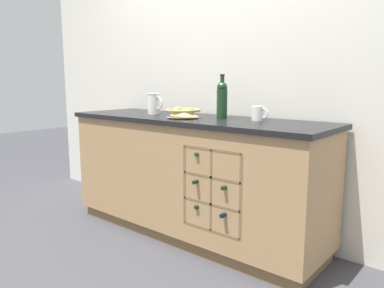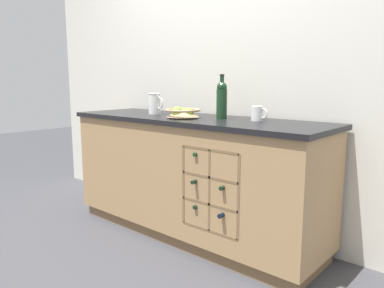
{
  "view_description": "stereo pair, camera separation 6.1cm",
  "coord_description": "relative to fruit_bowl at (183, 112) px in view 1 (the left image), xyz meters",
  "views": [
    {
      "loc": [
        1.78,
        -2.12,
        1.18
      ],
      "look_at": [
        0.0,
        0.0,
        0.71
      ],
      "focal_mm": 35.0,
      "sensor_mm": 36.0,
      "label": 1
    },
    {
      "loc": [
        1.82,
        -2.08,
        1.18
      ],
      "look_at": [
        0.0,
        0.0,
        0.71
      ],
      "focal_mm": 35.0,
      "sensor_mm": 36.0,
      "label": 2
    }
  ],
  "objects": [
    {
      "name": "back_wall",
      "position": [
        0.01,
        0.46,
        0.32
      ],
      "size": [
        4.46,
        0.06,
        2.55
      ],
      "primitive_type": "cube",
      "color": "silver",
      "rests_on": "ground_plane"
    },
    {
      "name": "ceramic_mug",
      "position": [
        0.5,
        0.2,
        0.01
      ],
      "size": [
        0.12,
        0.08,
        0.1
      ],
      "color": "white",
      "rests_on": "kitchen_island"
    },
    {
      "name": "standing_wine_bottle",
      "position": [
        0.24,
        0.15,
        0.1
      ],
      "size": [
        0.08,
        0.08,
        0.31
      ],
      "color": "#19381E",
      "rests_on": "kitchen_island"
    },
    {
      "name": "kitchen_island",
      "position": [
        0.01,
        0.09,
        -0.49
      ],
      "size": [
        2.1,
        0.65,
        0.91
      ],
      "color": "brown",
      "rests_on": "ground_plane"
    },
    {
      "name": "fruit_bowl",
      "position": [
        0.0,
        0.0,
        0.0
      ],
      "size": [
        0.26,
        0.26,
        0.09
      ],
      "color": "tan",
      "rests_on": "kitchen_island"
    },
    {
      "name": "white_pitcher",
      "position": [
        -0.4,
        0.1,
        0.05
      ],
      "size": [
        0.15,
        0.1,
        0.17
      ],
      "color": "white",
      "rests_on": "kitchen_island"
    },
    {
      "name": "ground_plane",
      "position": [
        0.01,
        0.09,
        -0.96
      ],
      "size": [
        14.0,
        14.0,
        0.0
      ],
      "primitive_type": "plane",
      "color": "#424247"
    }
  ]
}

